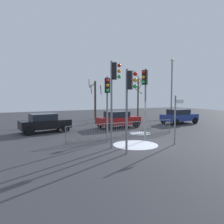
{
  "coord_description": "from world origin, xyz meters",
  "views": [
    {
      "loc": [
        -7.64,
        -10.91,
        2.95
      ],
      "look_at": [
        -0.92,
        2.42,
        1.8
      ],
      "focal_mm": 36.07,
      "sensor_mm": 36.0,
      "label": 1
    }
  ],
  "objects_px": {
    "traffic_light_mid_left": "(145,88)",
    "car_red_near": "(118,119)",
    "traffic_light_foreground_right": "(130,92)",
    "bare_tree_centre": "(95,98)",
    "car_black_mid": "(45,123)",
    "bare_tree_right": "(138,96)",
    "traffic_light_mid_right": "(114,85)",
    "traffic_light_foreground_left": "(107,94)",
    "street_lamp": "(172,84)",
    "car_blue_far": "(179,116)",
    "direction_sign_post": "(176,117)"
  },
  "relations": [
    {
      "from": "direction_sign_post",
      "to": "bare_tree_centre",
      "type": "height_order",
      "value": "bare_tree_centre"
    },
    {
      "from": "traffic_light_mid_right",
      "to": "car_red_near",
      "type": "distance_m",
      "value": 8.22
    },
    {
      "from": "car_blue_far",
      "to": "bare_tree_centre",
      "type": "distance_m",
      "value": 9.92
    },
    {
      "from": "traffic_light_mid_left",
      "to": "car_red_near",
      "type": "height_order",
      "value": "traffic_light_mid_left"
    },
    {
      "from": "traffic_light_foreground_left",
      "to": "traffic_light_mid_right",
      "type": "xyz_separation_m",
      "value": [
        -0.32,
        -1.52,
        0.51
      ]
    },
    {
      "from": "traffic_light_mid_left",
      "to": "car_red_near",
      "type": "xyz_separation_m",
      "value": [
        1.3,
        5.94,
        -2.58
      ]
    },
    {
      "from": "traffic_light_foreground_right",
      "to": "direction_sign_post",
      "type": "height_order",
      "value": "traffic_light_foreground_right"
    },
    {
      "from": "car_red_near",
      "to": "bare_tree_centre",
      "type": "height_order",
      "value": "bare_tree_centre"
    },
    {
      "from": "direction_sign_post",
      "to": "street_lamp",
      "type": "relative_size",
      "value": 0.43
    },
    {
      "from": "bare_tree_centre",
      "to": "bare_tree_right",
      "type": "relative_size",
      "value": 0.78
    },
    {
      "from": "traffic_light_foreground_right",
      "to": "bare_tree_right",
      "type": "height_order",
      "value": "bare_tree_right"
    },
    {
      "from": "bare_tree_centre",
      "to": "direction_sign_post",
      "type": "bearing_deg",
      "value": -93.73
    },
    {
      "from": "car_red_near",
      "to": "car_black_mid",
      "type": "relative_size",
      "value": 0.98
    },
    {
      "from": "traffic_light_mid_left",
      "to": "street_lamp",
      "type": "xyz_separation_m",
      "value": [
        7.87,
        6.42,
        0.74
      ]
    },
    {
      "from": "traffic_light_foreground_right",
      "to": "car_black_mid",
      "type": "relative_size",
      "value": 1.06
    },
    {
      "from": "traffic_light_foreground_left",
      "to": "car_black_mid",
      "type": "xyz_separation_m",
      "value": [
        -2.77,
        5.63,
        -2.21
      ]
    },
    {
      "from": "traffic_light_foreground_right",
      "to": "car_blue_far",
      "type": "relative_size",
      "value": 1.08
    },
    {
      "from": "traffic_light_mid_right",
      "to": "car_black_mid",
      "type": "relative_size",
      "value": 1.21
    },
    {
      "from": "street_lamp",
      "to": "car_black_mid",
      "type": "bearing_deg",
      "value": -179.76
    },
    {
      "from": "car_red_near",
      "to": "street_lamp",
      "type": "bearing_deg",
      "value": 2.16
    },
    {
      "from": "car_red_near",
      "to": "car_blue_far",
      "type": "xyz_separation_m",
      "value": [
        6.9,
        -0.33,
        0.0
      ]
    },
    {
      "from": "car_black_mid",
      "to": "street_lamp",
      "type": "xyz_separation_m",
      "value": [
        12.87,
        0.06,
        3.33
      ]
    },
    {
      "from": "car_black_mid",
      "to": "car_blue_far",
      "type": "bearing_deg",
      "value": -9.17
    },
    {
      "from": "bare_tree_centre",
      "to": "traffic_light_foreground_right",
      "type": "bearing_deg",
      "value": -106.42
    },
    {
      "from": "car_red_near",
      "to": "bare_tree_right",
      "type": "bearing_deg",
      "value": 45.63
    },
    {
      "from": "traffic_light_mid_right",
      "to": "bare_tree_right",
      "type": "xyz_separation_m",
      "value": [
        11.48,
        15.1,
        -0.68
      ]
    },
    {
      "from": "traffic_light_mid_left",
      "to": "traffic_light_mid_right",
      "type": "bearing_deg",
      "value": 72.08
    },
    {
      "from": "traffic_light_foreground_left",
      "to": "street_lamp",
      "type": "relative_size",
      "value": 0.61
    },
    {
      "from": "traffic_light_mid_right",
      "to": "bare_tree_centre",
      "type": "xyz_separation_m",
      "value": [
        4.68,
        14.03,
        -0.99
      ]
    },
    {
      "from": "car_black_mid",
      "to": "bare_tree_right",
      "type": "xyz_separation_m",
      "value": [
        13.93,
        7.95,
        2.04
      ]
    },
    {
      "from": "direction_sign_post",
      "to": "car_blue_far",
      "type": "relative_size",
      "value": 0.75
    },
    {
      "from": "traffic_light_foreground_right",
      "to": "bare_tree_centre",
      "type": "distance_m",
      "value": 16.14
    },
    {
      "from": "traffic_light_foreground_right",
      "to": "bare_tree_centre",
      "type": "relative_size",
      "value": 0.86
    },
    {
      "from": "traffic_light_foreground_right",
      "to": "car_black_mid",
      "type": "bearing_deg",
      "value": -120.51
    },
    {
      "from": "traffic_light_foreground_left",
      "to": "street_lamp",
      "type": "distance_m",
      "value": 11.65
    },
    {
      "from": "bare_tree_centre",
      "to": "traffic_light_foreground_left",
      "type": "bearing_deg",
      "value": -109.18
    },
    {
      "from": "traffic_light_foreground_right",
      "to": "traffic_light_mid_right",
      "type": "distance_m",
      "value": 1.5
    },
    {
      "from": "car_blue_far",
      "to": "bare_tree_centre",
      "type": "relative_size",
      "value": 0.8
    },
    {
      "from": "traffic_light_mid_right",
      "to": "car_black_mid",
      "type": "height_order",
      "value": "traffic_light_mid_right"
    },
    {
      "from": "direction_sign_post",
      "to": "street_lamp",
      "type": "xyz_separation_m",
      "value": [
        6.72,
        7.98,
        2.46
      ]
    },
    {
      "from": "direction_sign_post",
      "to": "street_lamp",
      "type": "distance_m",
      "value": 10.72
    },
    {
      "from": "direction_sign_post",
      "to": "car_red_near",
      "type": "height_order",
      "value": "direction_sign_post"
    },
    {
      "from": "car_blue_far",
      "to": "traffic_light_foreground_left",
      "type": "bearing_deg",
      "value": -158.05
    },
    {
      "from": "traffic_light_foreground_left",
      "to": "bare_tree_right",
      "type": "xyz_separation_m",
      "value": [
        11.16,
        13.58,
        -0.17
      ]
    },
    {
      "from": "traffic_light_mid_right",
      "to": "car_black_mid",
      "type": "bearing_deg",
      "value": -136.67
    },
    {
      "from": "traffic_light_foreground_left",
      "to": "direction_sign_post",
      "type": "height_order",
      "value": "traffic_light_foreground_left"
    },
    {
      "from": "direction_sign_post",
      "to": "car_blue_far",
      "type": "height_order",
      "value": "direction_sign_post"
    },
    {
      "from": "traffic_light_mid_right",
      "to": "bare_tree_right",
      "type": "distance_m",
      "value": 18.98
    },
    {
      "from": "car_blue_far",
      "to": "traffic_light_mid_right",
      "type": "bearing_deg",
      "value": -152.36
    },
    {
      "from": "traffic_light_foreground_left",
      "to": "car_red_near",
      "type": "distance_m",
      "value": 6.67
    }
  ]
}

